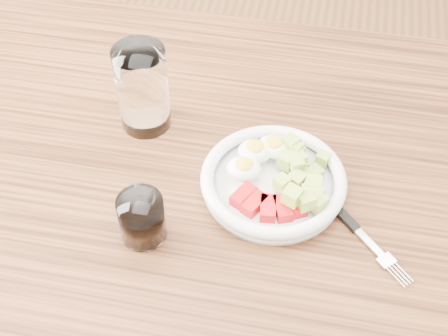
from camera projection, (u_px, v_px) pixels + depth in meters
The scene contains 5 objects.
dining_table at pixel (229, 224), 1.06m from camera, with size 1.50×0.90×0.77m.
bowl at pixel (274, 179), 0.97m from camera, with size 0.23×0.23×0.06m.
fork at pixel (347, 220), 0.94m from camera, with size 0.16×0.16×0.01m.
water_glass at pixel (143, 89), 1.02m from camera, with size 0.09×0.09×0.15m, color white.
coffee_glass at pixel (142, 218), 0.90m from camera, with size 0.07×0.07×0.08m.
Camera 1 is at (0.11, -0.62, 1.53)m, focal length 50.00 mm.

